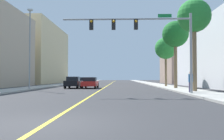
{
  "coord_description": "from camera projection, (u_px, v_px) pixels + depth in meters",
  "views": [
    {
      "loc": [
        2.23,
        -7.33,
        1.38
      ],
      "look_at": [
        1.4,
        17.31,
        2.17
      ],
      "focal_mm": 39.04,
      "sensor_mm": 36.0,
      "label": 1
    }
  ],
  "objects": [
    {
      "name": "sidewalk_left",
      "position": [
        65.0,
        84.0,
        49.62
      ],
      "size": [
        3.19,
        168.0,
        0.15
      ],
      "primitive_type": "cube",
      "color": "#B2ADA3",
      "rests_on": "ground"
    },
    {
      "name": "car_red",
      "position": [
        90.0,
        83.0,
        31.9
      ],
      "size": [
        1.91,
        4.15,
        1.45
      ],
      "rotation": [
        0.0,
        0.0,
        -0.01
      ],
      "color": "red",
      "rests_on": "ground"
    },
    {
      "name": "street_lamp",
      "position": [
        30.0,
        45.0,
        27.64
      ],
      "size": [
        0.56,
        0.28,
        9.1
      ],
      "color": "gray",
      "rests_on": "sidewalk_left"
    },
    {
      "name": "sidewalk_right",
      "position": [
        154.0,
        84.0,
        49.0
      ],
      "size": [
        3.19,
        168.0,
        0.15
      ],
      "primitive_type": "cube",
      "color": "#9E9B93",
      "rests_on": "ground"
    },
    {
      "name": "building_right_far",
      "position": [
        186.0,
        67.0,
        60.89
      ],
      "size": [
        10.68,
        16.04,
        8.0
      ],
      "primitive_type": "cube",
      "color": "gray",
      "rests_on": "ground"
    },
    {
      "name": "car_white",
      "position": [
        92.0,
        81.0,
        54.77
      ],
      "size": [
        2.04,
        4.25,
        1.4
      ],
      "rotation": [
        0.0,
        0.0,
        0.05
      ],
      "color": "white",
      "rests_on": "ground"
    },
    {
      "name": "car_black",
      "position": [
        73.0,
        82.0,
        32.18
      ],
      "size": [
        1.85,
        4.06,
        1.53
      ],
      "rotation": [
        0.0,
        0.0,
        0.02
      ],
      "color": "black",
      "rests_on": "ground"
    },
    {
      "name": "car_gray",
      "position": [
        83.0,
        82.0,
        40.58
      ],
      "size": [
        1.94,
        4.64,
        1.46
      ],
      "rotation": [
        0.0,
        0.0,
        -0.02
      ],
      "color": "slate",
      "rests_on": "ground"
    },
    {
      "name": "palm_far",
      "position": [
        166.0,
        49.0,
        36.37
      ],
      "size": [
        3.24,
        3.24,
        7.28
      ],
      "color": "brown",
      "rests_on": "sidewalk_right"
    },
    {
      "name": "ground",
      "position": [
        109.0,
        85.0,
        49.31
      ],
      "size": [
        192.0,
        192.0,
        0.0
      ],
      "primitive_type": "plane",
      "color": "#2D2D30"
    },
    {
      "name": "palm_mid",
      "position": [
        175.0,
        35.0,
        29.58
      ],
      "size": [
        3.18,
        3.18,
        8.14
      ],
      "color": "brown",
      "rests_on": "sidewalk_right"
    },
    {
      "name": "traffic_signal_mast",
      "position": [
        147.0,
        33.0,
        19.77
      ],
      "size": [
        10.52,
        0.36,
        6.47
      ],
      "color": "gray",
      "rests_on": "sidewalk_right"
    },
    {
      "name": "lane_marking_center",
      "position": [
        109.0,
        85.0,
        49.31
      ],
      "size": [
        0.16,
        144.0,
        0.01
      ],
      "primitive_type": "cube",
      "color": "yellow",
      "rests_on": "ground"
    },
    {
      "name": "pedestrian",
      "position": [
        191.0,
        82.0,
        20.77
      ],
      "size": [
        0.38,
        0.38,
        1.78
      ],
      "rotation": [
        0.0,
        0.0,
        3.2
      ],
      "color": "#3F3859",
      "rests_on": "sidewalk_right"
    },
    {
      "name": "palm_near",
      "position": [
        194.0,
        17.0,
        22.77
      ],
      "size": [
        3.1,
        3.1,
        8.58
      ],
      "color": "brown",
      "rests_on": "sidewalk_right"
    },
    {
      "name": "building_left_far",
      "position": [
        34.0,
        55.0,
        60.95
      ],
      "size": [
        11.95,
        24.94,
        14.3
      ],
      "primitive_type": "cube",
      "color": "beige",
      "rests_on": "ground"
    }
  ]
}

